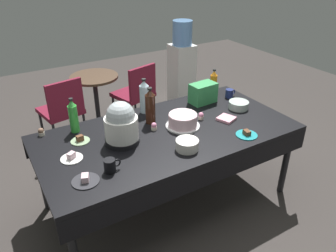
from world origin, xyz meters
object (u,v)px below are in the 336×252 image
dessert_plate_charcoal (86,180)px  maroon_chair_left (63,108)px  slow_cooker (121,124)px  ceramic_snack_bowl (187,145)px  coffee_mug_navy (229,93)px  water_cooler (182,66)px  glass_salad_bowl (239,105)px  soda_bottle_orange_juice (214,83)px  dessert_plate_teal (247,134)px  coffee_mug_black (110,165)px  soda_carton (203,93)px  cupcake_mint (201,116)px  maroon_chair_right (136,91)px  soda_bottle_lime_soda (73,116)px  dessert_plate_sage (80,140)px  frosted_layer_cake (183,121)px  soda_bottle_water (144,97)px  round_cafe_table (96,92)px  potluck_table (168,137)px  dessert_plate_white (72,157)px  cupcake_rose (113,117)px  cupcake_berry (41,132)px  soda_bottle_cola (150,107)px  cupcake_lemon (154,126)px

dessert_plate_charcoal → maroon_chair_left: 1.85m
slow_cooker → ceramic_snack_bowl: (0.39, -0.35, -0.13)m
coffee_mug_navy → water_cooler: size_ratio=0.10×
glass_salad_bowl → ceramic_snack_bowl: ceramic_snack_bowl is taller
coffee_mug_navy → water_cooler: bearing=75.3°
dessert_plate_charcoal → soda_bottle_orange_juice: 1.82m
maroon_chair_left → dessert_plate_teal: bearing=-60.7°
coffee_mug_black → ceramic_snack_bowl: bearing=-3.5°
soda_carton → cupcake_mint: bearing=-132.3°
glass_salad_bowl → coffee_mug_navy: size_ratio=1.62×
slow_cooker → dessert_plate_charcoal: (-0.42, -0.34, -0.15)m
soda_carton → maroon_chair_right: (-0.19, 1.17, -0.36)m
soda_bottle_lime_soda → dessert_plate_sage: bearing=-95.4°
frosted_layer_cake → soda_bottle_orange_juice: bearing=33.2°
soda_bottle_water → round_cafe_table: bearing=92.1°
potluck_table → glass_salad_bowl: (0.82, 0.04, 0.10)m
frosted_layer_cake → dessert_plate_white: (-0.99, 0.00, -0.04)m
coffee_mug_navy → maroon_chair_right: 1.34m
round_cafe_table → maroon_chair_left: bearing=-155.3°
maroon_chair_right → round_cafe_table: bearing=154.7°
frosted_layer_cake → dessert_plate_sage: 0.88m
slow_cooker → cupcake_rose: (0.09, 0.41, -0.13)m
dessert_plate_charcoal → cupcake_berry: 0.80m
soda_carton → water_cooler: size_ratio=0.21×
coffee_mug_navy → round_cafe_table: 1.75m
soda_bottle_orange_juice → soda_bottle_cola: bearing=-165.4°
glass_salad_bowl → dessert_plate_sage: glass_salad_bowl is taller
dessert_plate_white → cupcake_berry: size_ratio=2.46×
soda_bottle_water → round_cafe_table: (-0.05, 1.29, -0.41)m
dessert_plate_charcoal → round_cafe_table: bearing=69.0°
cupcake_lemon → frosted_layer_cake: bearing=-17.3°
cupcake_rose → round_cafe_table: 1.34m
soda_bottle_cola → maroon_chair_right: soda_bottle_cola is taller
soda_bottle_cola → dessert_plate_white: bearing=-165.0°
soda_bottle_cola → coffee_mug_black: bearing=-139.6°
ceramic_snack_bowl → water_cooler: bearing=57.9°
dessert_plate_teal → soda_carton: 0.74m
dessert_plate_white → coffee_mug_black: (0.19, -0.29, 0.04)m
frosted_layer_cake → soda_bottle_lime_soda: (-0.84, 0.40, 0.09)m
frosted_layer_cake → soda_carton: 0.56m
glass_salad_bowl → cupcake_lemon: glass_salad_bowl is taller
maroon_chair_left → soda_bottle_lime_soda: bearing=-97.5°
soda_carton → dessert_plate_sage: bearing=-179.1°
soda_bottle_cola → coffee_mug_black: 0.78m
slow_cooker → dessert_plate_sage: bearing=146.7°
cupcake_mint → dessert_plate_sage: bearing=170.3°
slow_cooker → dessert_plate_sage: (-0.29, 0.19, -0.15)m
cupcake_mint → coffee_mug_navy: 0.60m
dessert_plate_teal → ceramic_snack_bowl: bearing=171.8°
ceramic_snack_bowl → cupcake_rose: 0.82m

